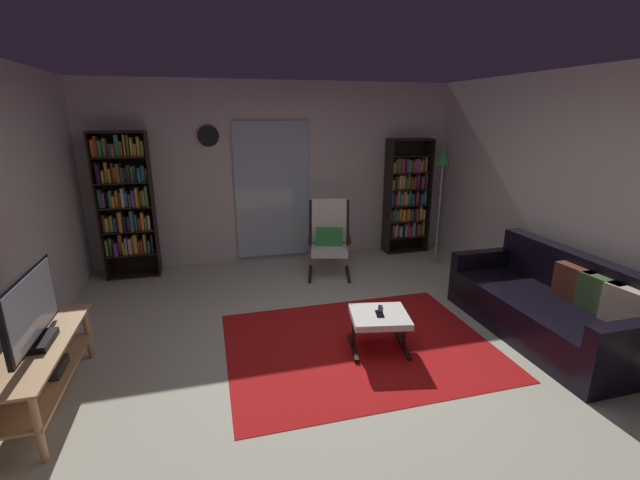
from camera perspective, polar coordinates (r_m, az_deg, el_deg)
name	(u,v)px	position (r m, az deg, el deg)	size (l,w,h in m)	color
ground_plane	(334,352)	(4.09, 1.95, -14.87)	(7.02, 7.02, 0.00)	beige
wall_back	(279,173)	(6.38, -5.60, 8.98)	(5.60, 0.06, 2.60)	silver
wall_right	(592,201)	(5.07, 32.83, 4.46)	(0.06, 6.00, 2.60)	silver
glass_door_panel	(273,191)	(6.33, -6.40, 6.62)	(1.10, 0.01, 2.00)	silver
area_rug	(359,345)	(4.22, 5.24, -13.86)	(2.50, 1.92, 0.01)	red
tv_stand	(43,365)	(3.90, -33.29, -13.85)	(0.41, 1.34, 0.51)	tan
television	(31,311)	(3.71, -34.36, -7.96)	(0.20, 0.89, 0.56)	black
bookshelf_near_tv	(126,201)	(6.15, -24.68, 4.83)	(0.68, 0.30, 1.94)	black
bookshelf_near_sofa	(406,197)	(6.84, 11.52, 5.67)	(0.69, 0.30, 1.78)	black
leather_sofa	(550,307)	(4.82, 28.63, -7.94)	(0.88, 1.99, 0.83)	black
lounge_armchair	(329,236)	(5.80, 1.25, 0.56)	(0.71, 0.77, 1.02)	black
ottoman	(379,320)	(4.04, 7.99, -10.62)	(0.60, 0.57, 0.36)	white
tv_remote	(380,309)	(4.08, 8.10, -9.18)	(0.04, 0.14, 0.02)	black
cell_phone	(380,314)	(4.00, 8.03, -9.82)	(0.07, 0.14, 0.01)	black
floor_lamp_by_shelf	(443,168)	(6.32, 16.18, 9.33)	(0.22, 0.22, 1.74)	#A5A5AD
wall_clock	(208,136)	(6.17, -14.83, 13.40)	(0.29, 0.03, 0.29)	silver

